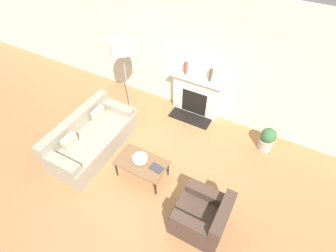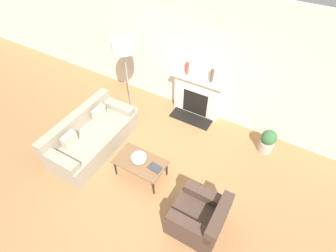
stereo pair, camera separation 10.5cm
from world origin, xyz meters
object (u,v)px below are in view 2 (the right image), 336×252
at_px(fireplace, 197,97).
at_px(bowl, 139,158).
at_px(couch, 91,137).
at_px(mantel_vase_center_left, 212,76).
at_px(potted_plant, 268,141).
at_px(floor_lamp, 124,50).
at_px(book, 155,168).
at_px(mantel_vase_left, 187,68).
at_px(armchair_near, 200,218).
at_px(coffee_table, 140,163).

bearing_deg(fireplace, bowl, -94.63).
bearing_deg(couch, mantel_vase_center_left, -39.56).
bearing_deg(couch, potted_plant, -61.82).
bearing_deg(floor_lamp, book, -41.97).
bearing_deg(mantel_vase_center_left, bowl, -101.99).
xyz_separation_m(mantel_vase_left, mantel_vase_center_left, (0.60, 0.00, 0.01)).
height_order(bowl, mantel_vase_left, mantel_vase_left).
xyz_separation_m(fireplace, armchair_near, (1.31, -2.61, -0.19)).
xyz_separation_m(coffee_table, book, (0.32, 0.01, 0.05)).
height_order(coffee_table, mantel_vase_center_left, mantel_vase_center_left).
bearing_deg(fireplace, book, -85.10).
xyz_separation_m(bowl, potted_plant, (2.01, 1.84, -0.19)).
bearing_deg(mantel_vase_left, mantel_vase_center_left, 0.00).
xyz_separation_m(book, mantel_vase_left, (-0.50, 2.22, 0.74)).
bearing_deg(mantel_vase_center_left, fireplace, -176.97).
xyz_separation_m(couch, book, (1.66, -0.08, 0.14)).
distance_m(mantel_vase_left, potted_plant, 2.35).
bearing_deg(armchair_near, potted_plant, 166.85).
bearing_deg(bowl, mantel_vase_center_left, 78.01).
bearing_deg(book, coffee_table, -171.51).
bearing_deg(book, bowl, -176.43).
relative_size(couch, potted_plant, 3.52).
distance_m(bowl, book, 0.37).
xyz_separation_m(armchair_near, bowl, (-1.48, 0.42, 0.17)).
xyz_separation_m(armchair_near, coffee_table, (-1.44, 0.39, 0.09)).
xyz_separation_m(bowl, floor_lamp, (-1.24, 1.43, 1.22)).
distance_m(floor_lamp, mantel_vase_left, 1.45).
bearing_deg(fireplace, mantel_vase_center_left, 3.03).
xyz_separation_m(book, floor_lamp, (-1.61, 1.45, 1.26)).
bearing_deg(mantel_vase_left, coffee_table, -85.52).
relative_size(floor_lamp, mantel_vase_center_left, 6.08).
height_order(fireplace, potted_plant, fireplace).
xyz_separation_m(couch, coffee_table, (1.34, -0.10, 0.09)).
bearing_deg(armchair_near, mantel_vase_left, -148.41).
height_order(floor_lamp, mantel_vase_center_left, floor_lamp).
bearing_deg(floor_lamp, armchair_near, -34.24).
relative_size(coffee_table, book, 3.73).
xyz_separation_m(book, mantel_vase_center_left, (0.10, 2.22, 0.75)).
height_order(couch, mantel_vase_left, mantel_vase_left).
distance_m(couch, bowl, 1.31).
relative_size(floor_lamp, potted_plant, 3.43).
relative_size(couch, armchair_near, 2.31).
bearing_deg(bowl, armchair_near, -15.91).
bearing_deg(potted_plant, mantel_vase_left, 170.39).
xyz_separation_m(fireplace, potted_plant, (1.84, -0.35, -0.21)).
relative_size(fireplace, floor_lamp, 0.65).
bearing_deg(couch, book, -92.89).
relative_size(couch, mantel_vase_center_left, 6.24).
distance_m(fireplace, coffee_table, 2.23).
distance_m(book, mantel_vase_left, 2.39).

